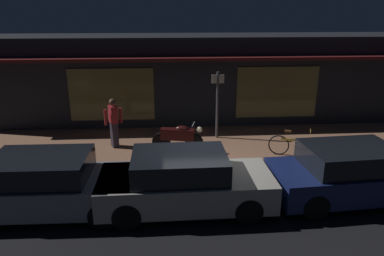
# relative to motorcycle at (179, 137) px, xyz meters

# --- Properties ---
(ground_plane) EXTENTS (60.00, 60.00, 0.00)m
(ground_plane) POSITION_rel_motorcycle_xyz_m (0.75, -2.44, -0.65)
(ground_plane) COLOR black
(sidewalk_slab) EXTENTS (18.00, 4.00, 0.15)m
(sidewalk_slab) POSITION_rel_motorcycle_xyz_m (0.75, 0.56, -0.57)
(sidewalk_slab) COLOR #8C6047
(sidewalk_slab) RESTS_ON ground_plane
(storefront_building) EXTENTS (18.00, 3.30, 3.60)m
(storefront_building) POSITION_rel_motorcycle_xyz_m (0.75, 3.95, 1.16)
(storefront_building) COLOR black
(storefront_building) RESTS_ON ground_plane
(motorcycle) EXTENTS (1.69, 0.64, 0.97)m
(motorcycle) POSITION_rel_motorcycle_xyz_m (0.00, 0.00, 0.00)
(motorcycle) COLOR black
(motorcycle) RESTS_ON sidewalk_slab
(bicycle_parked) EXTENTS (1.55, 0.69, 0.91)m
(bicycle_parked) POSITION_rel_motorcycle_xyz_m (3.64, -0.72, -0.14)
(bicycle_parked) COLOR black
(bicycle_parked) RESTS_ON sidewalk_slab
(person_photographer) EXTENTS (0.59, 0.44, 1.67)m
(person_photographer) POSITION_rel_motorcycle_xyz_m (-2.15, 0.55, 0.38)
(person_photographer) COLOR #28232D
(person_photographer) RESTS_ON sidewalk_slab
(sign_post) EXTENTS (0.44, 0.09, 2.40)m
(sign_post) POSITION_rel_motorcycle_xyz_m (1.42, 1.25, 0.86)
(sign_post) COLOR #47474C
(sign_post) RESTS_ON sidewalk_slab
(parked_car_near) EXTENTS (4.12, 1.83, 1.42)m
(parked_car_near) POSITION_rel_motorcycle_xyz_m (-3.18, -3.30, 0.06)
(parked_car_near) COLOR black
(parked_car_near) RESTS_ON ground_plane
(parked_car_far) EXTENTS (4.13, 1.83, 1.42)m
(parked_car_far) POSITION_rel_motorcycle_xyz_m (0.02, -3.37, 0.06)
(parked_car_far) COLOR black
(parked_car_far) RESTS_ON ground_plane
(parked_car_across) EXTENTS (4.22, 2.05, 1.42)m
(parked_car_across) POSITION_rel_motorcycle_xyz_m (4.23, -3.19, 0.06)
(parked_car_across) COLOR black
(parked_car_across) RESTS_ON ground_plane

